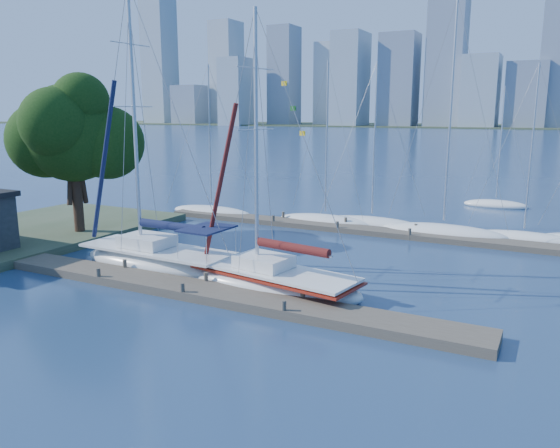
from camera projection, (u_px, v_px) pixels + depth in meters
The scene contains 14 objects.
ground at pixel (195, 294), 24.86m from camera, with size 700.00×700.00×0.00m, color #182A4E.
near_dock at pixel (195, 290), 24.82m from camera, with size 26.00×2.00×0.40m, color #494135.
far_dock at pixel (355, 229), 37.86m from camera, with size 30.00×1.80×0.36m, color #494135.
shore at pixel (6, 238), 35.04m from camera, with size 12.00×22.00×0.50m, color #38472D.
far_shore at pixel (536, 127), 303.59m from camera, with size 800.00×100.00×1.50m, color #38472D.
tree at pixel (73, 131), 34.46m from camera, with size 8.22×7.48×10.54m.
sailboat_navy at pixel (156, 248), 28.83m from camera, with size 9.47×3.44×15.09m.
sailboat_maroon at pixel (274, 270), 25.18m from camera, with size 9.00×4.18×13.21m.
bg_boat_0 at pixel (212, 211), 44.29m from camera, with size 7.57×4.85×12.10m.
bg_boat_1 at pixel (325, 221), 40.41m from camera, with size 7.69×4.98×12.04m.
bg_boat_2 at pixel (372, 223), 39.57m from camera, with size 7.74×4.92×11.93m.
bg_boat_3 at pixel (443, 232), 36.41m from camera, with size 8.76×4.57×15.48m.
bg_boat_4 at pixel (523, 238), 34.93m from camera, with size 7.12×2.49×11.39m.
bg_boat_7 at pixel (496, 204), 47.77m from camera, with size 5.64×2.80×10.63m.
Camera 1 is at (14.30, -19.30, 8.15)m, focal length 35.00 mm.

